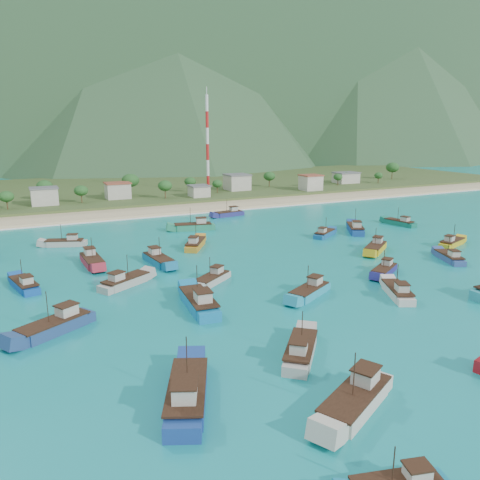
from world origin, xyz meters
name	(u,v)px	position (x,y,z in m)	size (l,w,h in m)	color
ground	(256,278)	(0.00, 0.00, 0.00)	(600.00, 600.00, 0.00)	#0C8578
beach	(148,212)	(0.00, 79.00, 0.00)	(400.00, 18.00, 1.20)	beige
land	(112,191)	(0.00, 140.00, 0.00)	(400.00, 110.00, 2.40)	#385123
surf_line	(156,217)	(0.00, 69.50, 0.00)	(400.00, 2.50, 0.08)	white
mountains	(24,35)	(-18.31, 403.81, 106.83)	(1520.00, 440.00, 260.00)	slate
village	(151,190)	(7.72, 102.03, 4.49)	(213.28, 27.94, 6.78)	beige
vegetation	(132,188)	(0.56, 103.64, 5.21)	(275.03, 25.84, 8.91)	#235623
radio_tower	(207,144)	(33.83, 108.00, 21.18)	(1.20, 1.20, 39.17)	red
boat_0	(310,292)	(3.64, -12.53, 0.70)	(10.41, 7.47, 6.02)	teal
boat_1	(384,271)	(23.86, -8.51, 0.58)	(9.17, 6.95, 5.36)	navy
boat_3	(158,260)	(-14.11, 17.45, 0.76)	(4.33, 10.99, 6.33)	#136997
boat_4	(65,243)	(-30.10, 42.11, 0.65)	(10.09, 6.07, 5.73)	#ABA39A
boat_5	(92,261)	(-26.80, 22.70, 0.78)	(3.71, 11.04, 6.44)	#A12536
boat_6	(212,280)	(-8.67, 1.06, 0.61)	(9.21, 7.74, 5.54)	#ADA69E
boat_8	(325,234)	(32.48, 23.15, 0.58)	(9.10, 7.07, 5.35)	#155592
boat_9	(24,285)	(-40.01, 12.55, 0.64)	(5.09, 10.05, 5.70)	#0F48A2
boat_10	(355,229)	(43.12, 23.77, 0.84)	(8.77, 11.57, 6.77)	navy
boat_12	(187,395)	(-25.88, -33.72, 0.97)	(8.55, 13.13, 7.50)	navy
boat_13	(199,303)	(-15.31, -9.60, 0.93)	(4.75, 12.61, 7.28)	#0F75AE
boat_16	(400,223)	(60.84, 25.39, 0.64)	(4.41, 9.94, 5.68)	#106652
boat_17	(194,227)	(4.19, 45.55, 0.84)	(11.91, 5.97, 6.76)	#21825F
boat_19	(449,258)	(42.99, -7.52, 0.61)	(6.07, 9.65, 5.50)	navy
boat_20	(376,248)	(33.95, 5.35, 0.73)	(10.27, 8.66, 6.18)	gold
boat_21	(55,327)	(-36.66, -9.05, 0.83)	(11.49, 8.67, 6.71)	navy
boat_23	(195,245)	(-2.30, 26.90, 0.73)	(8.20, 10.44, 6.16)	#BA7C21
boat_24	(125,282)	(-23.53, 6.33, 0.72)	(10.41, 7.95, 6.10)	#A6A097
boat_25	(301,352)	(-9.71, -30.28, 0.74)	(9.25, 10.05, 6.24)	#A6A098
boat_27	(229,214)	(21.65, 60.24, 0.69)	(10.35, 4.23, 5.94)	navy
boat_28	(356,401)	(-10.63, -42.01, 0.88)	(12.18, 8.54, 7.03)	beige
boat_29	(398,292)	(17.07, -19.13, 0.67)	(6.98, 10.19, 5.86)	beige
boat_30	(452,243)	(54.35, 1.46, 0.63)	(9.88, 5.74, 5.61)	gold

